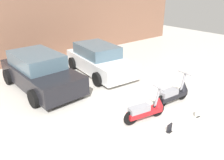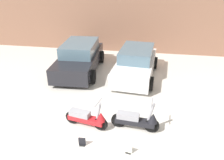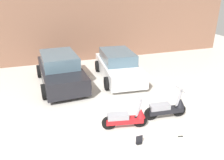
# 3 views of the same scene
# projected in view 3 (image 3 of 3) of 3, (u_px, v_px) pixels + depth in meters

# --- Properties ---
(ground_plane) EXTENTS (28.00, 28.00, 0.00)m
(ground_plane) POSITION_uv_depth(u_px,v_px,m) (143.00, 142.00, 6.24)
(ground_plane) COLOR silver
(wall_back) EXTENTS (19.60, 0.12, 4.07)m
(wall_back) POSITION_uv_depth(u_px,v_px,m) (82.00, 27.00, 12.73)
(wall_back) COLOR #845B47
(wall_back) RESTS_ON ground_plane
(scooter_front_left) EXTENTS (1.42, 0.58, 1.00)m
(scooter_front_left) POSITION_uv_depth(u_px,v_px,m) (127.00, 118.00, 6.75)
(scooter_front_left) COLOR black
(scooter_front_left) RESTS_ON ground_plane
(scooter_front_right) EXTENTS (1.49, 0.54, 1.04)m
(scooter_front_right) POSITION_uv_depth(u_px,v_px,m) (167.00, 108.00, 7.29)
(scooter_front_right) COLOR black
(scooter_front_right) RESTS_ON ground_plane
(car_rear_left) EXTENTS (2.12, 4.13, 1.37)m
(car_rear_left) POSITION_uv_depth(u_px,v_px,m) (60.00, 70.00, 9.90)
(car_rear_left) COLOR black
(car_rear_left) RESTS_ON ground_plane
(car_rear_center) EXTENTS (2.10, 3.94, 1.29)m
(car_rear_center) POSITION_uv_depth(u_px,v_px,m) (118.00, 66.00, 10.57)
(car_rear_center) COLOR white
(car_rear_center) RESTS_ON ground_plane
(placard_near_left_scooter) EXTENTS (0.20, 0.13, 0.26)m
(placard_near_left_scooter) POSITION_uv_depth(u_px,v_px,m) (139.00, 140.00, 6.13)
(placard_near_left_scooter) COLOR black
(placard_near_left_scooter) RESTS_ON ground_plane
(placard_near_right_scooter) EXTENTS (0.20, 0.15, 0.26)m
(placard_near_right_scooter) POSITION_uv_depth(u_px,v_px,m) (180.00, 133.00, 6.45)
(placard_near_right_scooter) COLOR black
(placard_near_right_scooter) RESTS_ON ground_plane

